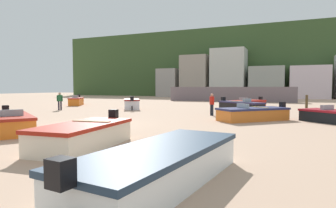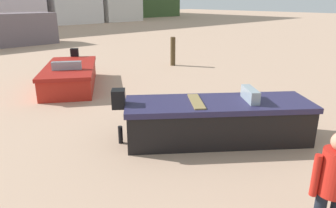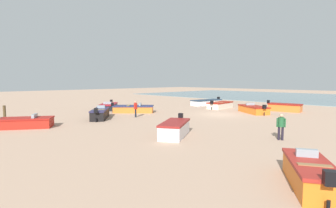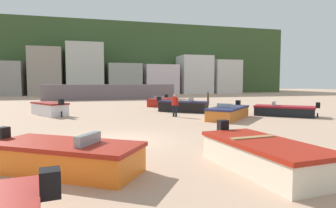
% 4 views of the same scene
% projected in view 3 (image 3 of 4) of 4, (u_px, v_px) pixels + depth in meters
% --- Properties ---
extents(ground_plane, '(160.00, 160.00, 0.00)m').
position_uv_depth(ground_plane, '(220.00, 115.00, 27.19)').
color(ground_plane, tan).
extents(tidal_water, '(80.00, 36.00, 0.06)m').
position_uv_depth(tidal_water, '(321.00, 98.00, 52.23)').
color(tidal_water, gray).
rests_on(tidal_water, ground).
extents(boat_orange_0, '(4.37, 4.37, 1.12)m').
position_uv_depth(boat_orange_0, '(133.00, 109.00, 28.86)').
color(boat_orange_0, orange).
rests_on(boat_orange_0, ground).
extents(boat_black_1, '(4.01, 3.56, 1.24)m').
position_uv_depth(boat_black_1, '(100.00, 114.00, 24.27)').
color(boat_black_1, black).
rests_on(boat_black_1, ground).
extents(boat_orange_2, '(4.40, 3.71, 1.13)m').
position_uv_depth(boat_orange_2, '(253.00, 109.00, 28.40)').
color(boat_orange_2, orange).
rests_on(boat_orange_2, ground).
extents(boat_orange_3, '(2.81, 3.55, 1.21)m').
position_uv_depth(boat_orange_3, '(310.00, 174.00, 8.64)').
color(boat_orange_3, orange).
rests_on(boat_orange_3, ground).
extents(boat_white_4, '(3.02, 3.73, 1.28)m').
position_uv_depth(boat_white_4, '(175.00, 129.00, 16.61)').
color(boat_white_4, white).
rests_on(boat_white_4, ground).
extents(boat_white_5, '(2.32, 5.32, 1.11)m').
position_uv_depth(boat_white_5, '(207.00, 102.00, 37.54)').
color(boat_white_5, white).
rests_on(boat_white_5, ground).
extents(boat_orange_6, '(3.93, 2.21, 1.22)m').
position_uv_depth(boat_orange_6, '(285.00, 107.00, 30.02)').
color(boat_orange_6, orange).
rests_on(boat_orange_6, ground).
extents(boat_black_7, '(4.21, 3.99, 1.06)m').
position_uv_depth(boat_black_7, '(109.00, 106.00, 31.95)').
color(boat_black_7, black).
rests_on(boat_black_7, ground).
extents(boat_red_8, '(3.52, 4.16, 1.10)m').
position_uv_depth(boat_red_8, '(25.00, 123.00, 19.57)').
color(boat_red_8, '#B32318').
rests_on(boat_red_8, ground).
extents(boat_cream_9, '(2.12, 4.33, 1.15)m').
position_uv_depth(boat_cream_9, '(220.00, 105.00, 33.09)').
color(boat_cream_9, beige).
rests_on(boat_cream_9, ground).
extents(mooring_post_near_water, '(0.24, 0.24, 1.35)m').
position_uv_depth(mooring_post_near_water, '(4.00, 113.00, 23.24)').
color(mooring_post_near_water, '#4A3A23').
rests_on(mooring_post_near_water, ground).
extents(beach_walker_foreground, '(0.50, 0.47, 1.62)m').
position_uv_depth(beach_walker_foreground, '(281.00, 125.00, 15.48)').
color(beach_walker_foreground, black).
rests_on(beach_walker_foreground, ground).
extents(beach_walker_distant, '(0.48, 0.48, 1.62)m').
position_uv_depth(beach_walker_distant, '(136.00, 108.00, 25.15)').
color(beach_walker_distant, black).
rests_on(beach_walker_distant, ground).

